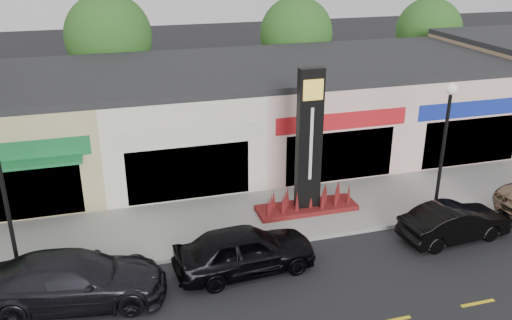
{
  "coord_description": "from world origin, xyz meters",
  "views": [
    {
      "loc": [
        -4.63,
        -14.59,
        10.61
      ],
      "look_at": [
        0.75,
        4.0,
        2.73
      ],
      "focal_mm": 38.0,
      "sensor_mm": 36.0,
      "label": 1
    }
  ],
  "objects_px": {
    "pylon_sign": "(308,163)",
    "car_black_sedan": "(245,250)",
    "lamp_west_near": "(2,184)",
    "car_black_conv": "(454,222)",
    "car_dark_sedan": "(74,280)",
    "lamp_east_near": "(445,137)"
  },
  "relations": [
    {
      "from": "pylon_sign",
      "to": "car_black_conv",
      "type": "distance_m",
      "value": 6.0
    },
    {
      "from": "car_dark_sedan",
      "to": "car_black_conv",
      "type": "height_order",
      "value": "car_dark_sedan"
    },
    {
      "from": "lamp_east_near",
      "to": "car_black_conv",
      "type": "height_order",
      "value": "lamp_east_near"
    },
    {
      "from": "lamp_east_near",
      "to": "car_black_sedan",
      "type": "height_order",
      "value": "lamp_east_near"
    },
    {
      "from": "pylon_sign",
      "to": "lamp_west_near",
      "type": "bearing_deg",
      "value": -171.23
    },
    {
      "from": "pylon_sign",
      "to": "car_black_conv",
      "type": "bearing_deg",
      "value": -37.34
    },
    {
      "from": "lamp_west_near",
      "to": "pylon_sign",
      "type": "xyz_separation_m",
      "value": [
        11.0,
        1.7,
        -1.2
      ]
    },
    {
      "from": "lamp_west_near",
      "to": "car_black_sedan",
      "type": "distance_m",
      "value": 8.07
    },
    {
      "from": "car_dark_sedan",
      "to": "car_black_conv",
      "type": "distance_m",
      "value": 13.74
    },
    {
      "from": "lamp_west_near",
      "to": "car_black_conv",
      "type": "distance_m",
      "value": 15.95
    },
    {
      "from": "pylon_sign",
      "to": "car_black_conv",
      "type": "relative_size",
      "value": 1.41
    },
    {
      "from": "lamp_east_near",
      "to": "car_black_sedan",
      "type": "distance_m",
      "value": 9.13
    },
    {
      "from": "lamp_west_near",
      "to": "lamp_east_near",
      "type": "height_order",
      "value": "same"
    },
    {
      "from": "pylon_sign",
      "to": "car_black_sedan",
      "type": "relative_size",
      "value": 1.24
    },
    {
      "from": "car_dark_sedan",
      "to": "car_black_sedan",
      "type": "distance_m",
      "value": 5.57
    },
    {
      "from": "car_dark_sedan",
      "to": "car_black_sedan",
      "type": "height_order",
      "value": "car_black_sedan"
    },
    {
      "from": "lamp_west_near",
      "to": "car_black_conv",
      "type": "xyz_separation_m",
      "value": [
        15.6,
        -1.81,
        -2.78
      ]
    },
    {
      "from": "lamp_west_near",
      "to": "pylon_sign",
      "type": "height_order",
      "value": "pylon_sign"
    },
    {
      "from": "lamp_east_near",
      "to": "car_dark_sedan",
      "type": "bearing_deg",
      "value": -172.37
    },
    {
      "from": "lamp_west_near",
      "to": "car_black_conv",
      "type": "relative_size",
      "value": 1.29
    },
    {
      "from": "car_black_sedan",
      "to": "lamp_west_near",
      "type": "bearing_deg",
      "value": 72.9
    },
    {
      "from": "car_black_sedan",
      "to": "pylon_sign",
      "type": "bearing_deg",
      "value": -50.76
    }
  ]
}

